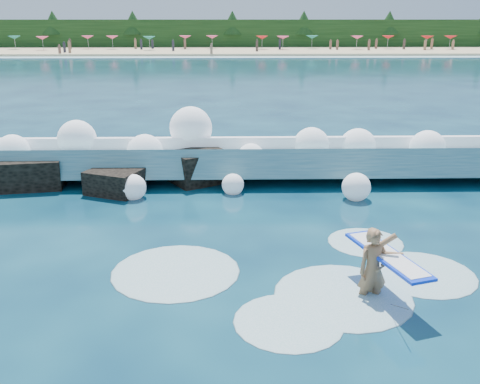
{
  "coord_description": "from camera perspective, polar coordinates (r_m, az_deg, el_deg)",
  "views": [
    {
      "loc": [
        1.21,
        -11.04,
        5.49
      ],
      "look_at": [
        1.5,
        2.0,
        1.2
      ],
      "focal_mm": 40.0,
      "sensor_mm": 36.0,
      "label": 1
    }
  ],
  "objects": [
    {
      "name": "beach",
      "position": [
        89.21,
        -2.12,
        14.8
      ],
      "size": [
        140.0,
        20.0,
        0.4
      ],
      "primitive_type": "cube",
      "color": "tan",
      "rests_on": "ground"
    },
    {
      "name": "breaking_wave",
      "position": [
        19.22,
        -2.09,
        3.46
      ],
      "size": [
        20.02,
        3.05,
        1.73
      ],
      "color": "teal",
      "rests_on": "ground"
    },
    {
      "name": "beach_umbrellas",
      "position": [
        90.89,
        -2.15,
        16.16
      ],
      "size": [
        111.35,
        6.33,
        0.5
      ],
      "color": "#E74476",
      "rests_on": "ground"
    },
    {
      "name": "rock_cluster",
      "position": [
        18.66,
        -13.91,
        1.84
      ],
      "size": [
        8.05,
        3.2,
        1.27
      ],
      "color": "black",
      "rests_on": "ground"
    },
    {
      "name": "surf_foam",
      "position": [
        11.86,
        7.01,
        -9.51
      ],
      "size": [
        9.09,
        5.72,
        0.15
      ],
      "color": "silver",
      "rests_on": "ground"
    },
    {
      "name": "wave_spray",
      "position": [
        18.95,
        -1.85,
        4.87
      ],
      "size": [
        15.67,
        4.66,
        2.48
      ],
      "color": "white",
      "rests_on": "ground"
    },
    {
      "name": "beachgoers",
      "position": [
        87.99,
        2.99,
        15.33
      ],
      "size": [
        95.31,
        13.44,
        1.92
      ],
      "color": "#3F332D",
      "rests_on": "ground"
    },
    {
      "name": "wet_band",
      "position": [
        78.24,
        -2.23,
        14.2
      ],
      "size": [
        140.0,
        5.0,
        0.08
      ],
      "primitive_type": "cube",
      "color": "silver",
      "rests_on": "ground"
    },
    {
      "name": "surfer_with_board",
      "position": [
        11.29,
        14.31,
        -7.74
      ],
      "size": [
        1.27,
        2.96,
        1.79
      ],
      "color": "#946945",
      "rests_on": "ground"
    },
    {
      "name": "ground",
      "position": [
        12.39,
        -6.81,
        -8.24
      ],
      "size": [
        200.0,
        200.0,
        0.0
      ],
      "primitive_type": "plane",
      "color": "#072239",
      "rests_on": "ground"
    },
    {
      "name": "treeline",
      "position": [
        99.09,
        -2.06,
        16.47
      ],
      "size": [
        140.0,
        4.0,
        5.0
      ],
      "primitive_type": "cube",
      "color": "black",
      "rests_on": "ground"
    }
  ]
}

